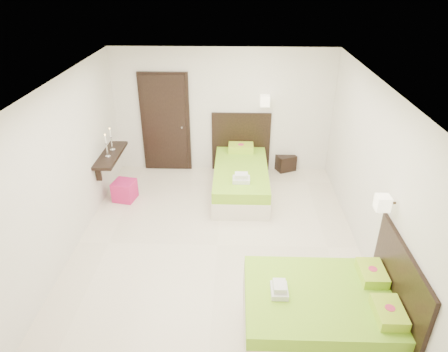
{
  "coord_description": "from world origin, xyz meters",
  "views": [
    {
      "loc": [
        0.27,
        -5.13,
        3.99
      ],
      "look_at": [
        0.1,
        0.3,
        1.1
      ],
      "focal_mm": 32.0,
      "sensor_mm": 36.0,
      "label": 1
    }
  ],
  "objects_px": {
    "bed_single": "(241,176)",
    "bed_double": "(326,306)",
    "nightstand": "(285,162)",
    "ottoman": "(125,190)"
  },
  "relations": [
    {
      "from": "bed_single",
      "to": "bed_double",
      "type": "height_order",
      "value": "bed_single"
    },
    {
      "from": "nightstand",
      "to": "ottoman",
      "type": "bearing_deg",
      "value": 179.09
    },
    {
      "from": "bed_double",
      "to": "nightstand",
      "type": "distance_m",
      "value": 4.26
    },
    {
      "from": "nightstand",
      "to": "ottoman",
      "type": "height_order",
      "value": "ottoman"
    },
    {
      "from": "nightstand",
      "to": "ottoman",
      "type": "xyz_separation_m",
      "value": [
        -3.18,
        -1.37,
        0.02
      ]
    },
    {
      "from": "bed_double",
      "to": "nightstand",
      "type": "xyz_separation_m",
      "value": [
        -0.05,
        4.26,
        -0.1
      ]
    },
    {
      "from": "bed_single",
      "to": "nightstand",
      "type": "height_order",
      "value": "bed_single"
    },
    {
      "from": "nightstand",
      "to": "bed_double",
      "type": "bearing_deg",
      "value": -113.44
    },
    {
      "from": "bed_single",
      "to": "ottoman",
      "type": "distance_m",
      "value": 2.26
    },
    {
      "from": "bed_double",
      "to": "ottoman",
      "type": "bearing_deg",
      "value": 138.25
    }
  ]
}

